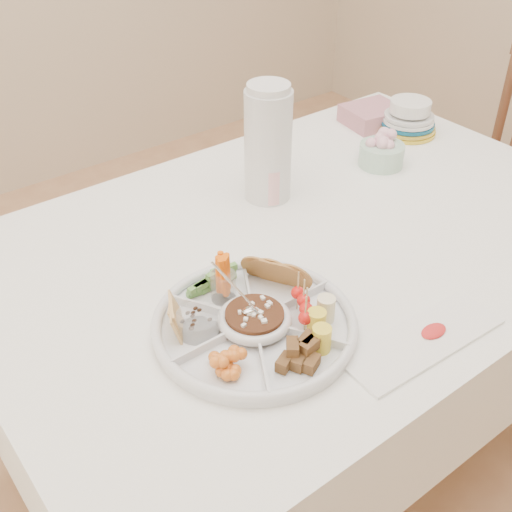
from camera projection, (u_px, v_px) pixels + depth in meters
floor at (297, 444)px, 1.92m from camera, size 4.00×4.00×0.00m
dining_table at (303, 353)px, 1.70m from camera, size 1.52×1.02×0.76m
party_tray at (255, 322)px, 1.20m from camera, size 0.38×0.38×0.04m
bean_dip at (255, 319)px, 1.19m from camera, size 0.11×0.11×0.04m
tortillas at (279, 274)px, 1.28m from camera, size 0.10×0.10×0.06m
carrot_cucumber at (214, 271)px, 1.26m from camera, size 0.10×0.10×0.09m
pita_raisins at (184, 319)px, 1.17m from camera, size 0.12×0.12×0.06m
cherries at (225, 363)px, 1.09m from camera, size 0.10×0.10×0.04m
granola_chunks at (300, 356)px, 1.11m from camera, size 0.10×0.10×0.04m
banana_tomato at (324, 301)px, 1.19m from camera, size 0.11×0.11×0.09m
cup_stack at (270, 165)px, 1.54m from camera, size 0.09×0.09×0.20m
thermos at (268, 142)px, 1.53m from camera, size 0.12×0.12×0.30m
flower_bowl at (382, 150)px, 1.73m from camera, size 0.16×0.16×0.09m
napkin_stack at (372, 115)px, 1.96m from camera, size 0.18×0.16×0.05m
plate_stack at (409, 116)px, 1.89m from camera, size 0.21×0.21×0.11m
placemat at (422, 340)px, 1.19m from camera, size 0.34×0.12×0.01m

